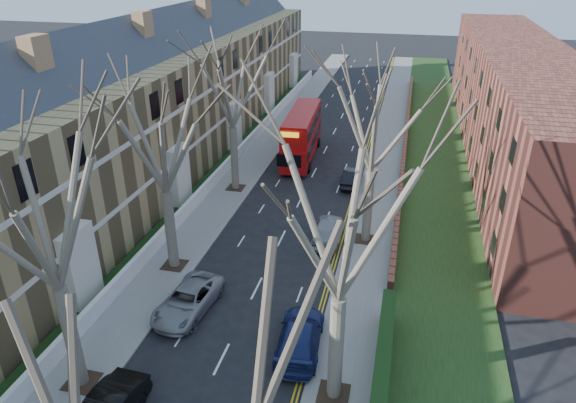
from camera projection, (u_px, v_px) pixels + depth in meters
The scene contains 16 objects.
pavement_left at pixel (268, 144), 52.50m from camera, with size 3.00×102.00×0.12m, color slate.
pavement_right at pixel (386, 154), 49.99m from camera, with size 3.00×102.00×0.12m, color slate.
terrace_left at pixel (158, 109), 44.71m from camera, with size 9.70×78.00×13.60m.
flats_right at pixel (515, 101), 48.90m from camera, with size 13.97×54.00×10.00m.
front_wall_left at pixel (226, 167), 45.62m from camera, with size 0.30×78.00×1.00m.
grass_verge_right at pixel (434, 157), 49.01m from camera, with size 6.00×102.00×0.06m.
tree_left_mid at pixel (38, 198), 19.46m from camera, with size 10.50×10.50×14.71m.
tree_left_far at pixel (158, 126), 28.32m from camera, with size 10.15×10.15×14.22m.
tree_left_dist at pixel (230, 74), 38.64m from camera, with size 10.50×10.50×14.71m.
tree_right_mid at pixel (344, 206), 18.82m from camera, with size 10.50×10.50×14.71m.
tree_right_far at pixel (375, 110), 31.16m from camera, with size 10.15×10.15×14.22m.
double_decker_bus at pixel (302, 136), 48.39m from camera, with size 3.15×10.67×4.43m.
car_left_far at pixel (188, 300), 28.15m from camera, with size 2.36×5.13×1.43m, color gray.
car_right_near at pixel (300, 336), 25.48m from camera, with size 2.11×5.19×1.50m, color navy.
car_right_mid at pixel (327, 230), 35.05m from camera, with size 1.87×4.64×1.58m, color gray.
car_right_far at pixel (352, 177), 43.35m from camera, with size 1.46×4.18×1.38m, color black.
Camera 1 is at (7.63, -8.81, 18.04)m, focal length 32.00 mm.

